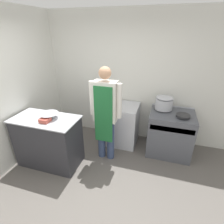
{
  "coord_description": "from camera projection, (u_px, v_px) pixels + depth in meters",
  "views": [
    {
      "loc": [
        0.9,
        -1.58,
        2.31
      ],
      "look_at": [
        0.08,
        1.11,
        0.98
      ],
      "focal_mm": 28.0,
      "sensor_mm": 36.0,
      "label": 1
    }
  ],
  "objects": [
    {
      "name": "fridge_unit",
      "position": [
        121.0,
        124.0,
        3.81
      ],
      "size": [
        0.72,
        0.64,
        0.88
      ],
      "color": "silver",
      "rests_on": "ground_plane"
    },
    {
      "name": "ground_plane",
      "position": [
        85.0,
        201.0,
        2.59
      ],
      "size": [
        14.0,
        14.0,
        0.0
      ],
      "primitive_type": "plane",
      "color": "#5B5651"
    },
    {
      "name": "stove",
      "position": [
        170.0,
        133.0,
        3.49
      ],
      "size": [
        0.83,
        0.71,
        0.89
      ],
      "color": "#4C4F56",
      "rests_on": "ground_plane"
    },
    {
      "name": "mixing_bowl",
      "position": [
        49.0,
        116.0,
        2.97
      ],
      "size": [
        0.33,
        0.33,
        0.09
      ],
      "color": "#B2B5BC",
      "rests_on": "prep_counter"
    },
    {
      "name": "wall_back",
      "position": [
        121.0,
        79.0,
        3.77
      ],
      "size": [
        8.0,
        0.05,
        2.7
      ],
      "color": "silver",
      "rests_on": "ground_plane"
    },
    {
      "name": "prep_counter",
      "position": [
        49.0,
        141.0,
        3.18
      ],
      "size": [
        1.15,
        0.61,
        0.93
      ],
      "color": "#2D2D33",
      "rests_on": "ground_plane"
    },
    {
      "name": "wall_left",
      "position": [
        24.0,
        85.0,
        3.31
      ],
      "size": [
        0.05,
        8.0,
        2.7
      ],
      "color": "silver",
      "rests_on": "ground_plane"
    },
    {
      "name": "stock_pot",
      "position": [
        164.0,
        103.0,
        3.39
      ],
      "size": [
        0.33,
        0.33,
        0.26
      ],
      "color": "#B2B5BC",
      "rests_on": "stove"
    },
    {
      "name": "saute_pan",
      "position": [
        183.0,
        116.0,
        3.14
      ],
      "size": [
        0.25,
        0.25,
        0.04
      ],
      "color": "#262628",
      "rests_on": "stove"
    },
    {
      "name": "plastic_tub",
      "position": [
        45.0,
        120.0,
        2.86
      ],
      "size": [
        0.15,
        0.15,
        0.06
      ],
      "color": "#B24C3F",
      "rests_on": "prep_counter"
    },
    {
      "name": "person_cook",
      "position": [
        105.0,
        111.0,
        3.08
      ],
      "size": [
        0.58,
        0.24,
        1.78
      ],
      "color": "#38476B",
      "rests_on": "ground_plane"
    }
  ]
}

